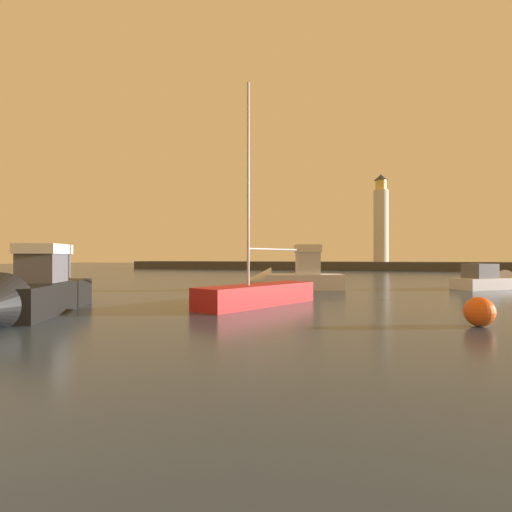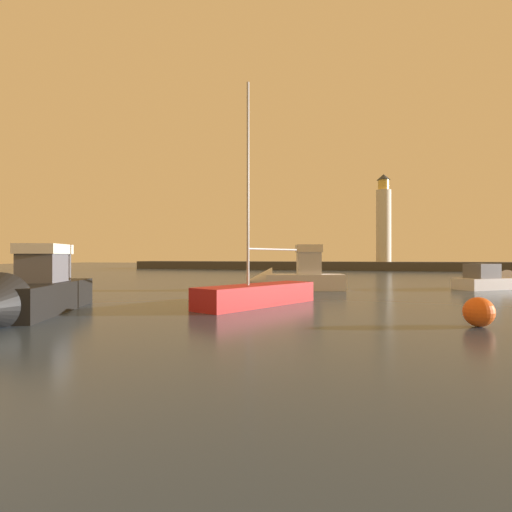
% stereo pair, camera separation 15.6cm
% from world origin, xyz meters
% --- Properties ---
extents(ground_plane, '(220.00, 220.00, 0.00)m').
position_xyz_m(ground_plane, '(0.00, 35.07, 0.00)').
color(ground_plane, '#2D3D51').
extents(breakwater, '(72.35, 6.44, 1.42)m').
position_xyz_m(breakwater, '(0.00, 70.14, 0.71)').
color(breakwater, '#423F3D').
rests_on(breakwater, ground_plane).
extents(lighthouse, '(2.46, 2.46, 14.85)m').
position_xyz_m(lighthouse, '(9.20, 70.14, 8.46)').
color(lighthouse, silver).
rests_on(lighthouse, breakwater).
extents(motorboat_0, '(5.80, 4.99, 2.22)m').
position_xyz_m(motorboat_0, '(15.45, 29.93, 0.56)').
color(motorboat_0, silver).
rests_on(motorboat_0, ground_plane).
extents(motorboat_1, '(6.81, 3.60, 3.40)m').
position_xyz_m(motorboat_1, '(1.95, 25.13, 0.86)').
color(motorboat_1, silver).
rests_on(motorboat_1, ground_plane).
extents(motorboat_3, '(5.09, 8.49, 3.15)m').
position_xyz_m(motorboat_3, '(-5.39, 10.64, 0.83)').
color(motorboat_3, black).
rests_on(motorboat_3, ground_plane).
extents(sailboat_moored, '(4.33, 6.82, 9.97)m').
position_xyz_m(sailboat_moored, '(2.05, 16.14, 0.54)').
color(sailboat_moored, '#B21E1E').
rests_on(sailboat_moored, ground_plane).
extents(mooring_buoy, '(0.94, 0.94, 0.94)m').
position_xyz_m(mooring_buoy, '(10.29, 12.59, 0.47)').
color(mooring_buoy, '#EA5919').
rests_on(mooring_buoy, ground_plane).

